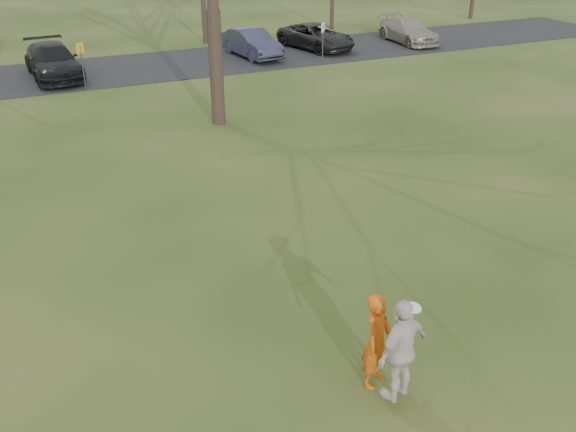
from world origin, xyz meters
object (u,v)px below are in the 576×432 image
(catching_play, at_px, (402,350))
(car_7, at_px, (408,31))
(car_6, at_px, (316,36))
(car_3, at_px, (53,61))
(car_5, at_px, (252,43))
(player_defender, at_px, (377,341))

(catching_play, bearing_deg, car_7, 55.95)
(car_6, bearing_deg, car_3, 166.72)
(car_3, distance_m, car_7, 20.07)
(car_7, xyz_separation_m, catching_play, (-17.04, -25.21, 0.45))
(car_5, height_order, catching_play, catching_play)
(car_7, distance_m, catching_play, 30.43)
(car_6, distance_m, car_7, 5.80)
(catching_play, bearing_deg, player_defender, 95.45)
(car_5, bearing_deg, catching_play, -113.92)
(player_defender, bearing_deg, car_6, 32.07)
(car_5, relative_size, car_7, 0.94)
(player_defender, height_order, car_6, player_defender)
(car_7, relative_size, catching_play, 2.44)
(car_7, bearing_deg, catching_play, -122.64)
(car_5, height_order, car_7, car_5)
(player_defender, bearing_deg, car_7, 21.44)
(player_defender, distance_m, car_3, 24.78)
(car_6, bearing_deg, catching_play, -129.25)
(car_6, bearing_deg, player_defender, -129.91)
(car_3, bearing_deg, car_7, -3.85)
(car_3, bearing_deg, player_defender, -86.87)
(car_3, distance_m, car_5, 10.23)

